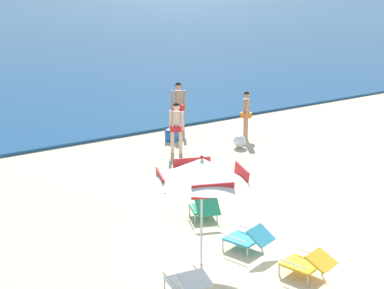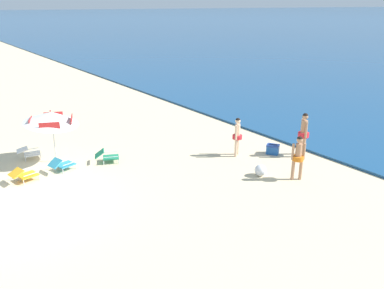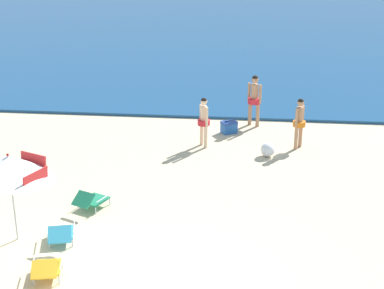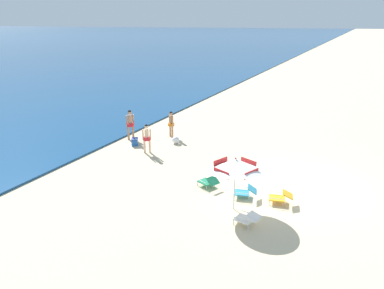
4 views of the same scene
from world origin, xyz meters
name	(u,v)px [view 2 (image 2 of 4)]	position (x,y,z in m)	size (l,w,h in m)	color
ground_plane	(28,207)	(0.00, 0.00, 0.00)	(800.00, 800.00, 0.00)	beige
beach_umbrella_striped_main	(51,118)	(-3.15, 1.88, 1.78)	(2.87, 2.86, 2.15)	silver
lounge_chair_under_umbrella	(29,152)	(-4.02, 1.08, 0.28)	(0.68, 0.93, 0.49)	white
lounge_chair_beside_umbrella	(62,164)	(-2.10, 1.76, 0.27)	(0.74, 1.00, 0.53)	teal
lounge_chair_facing_sea	(24,174)	(-1.95, 0.39, 0.27)	(0.71, 0.97, 0.51)	gold
lounge_chair_spare_folded	(107,156)	(-1.88, 3.45, 0.27)	(0.84, 1.03, 0.53)	#1E7F56
person_standing_near_shore	(237,134)	(0.51, 8.03, 0.92)	(0.39, 0.41, 1.58)	beige
person_standing_beside	(298,155)	(3.46, 8.19, 0.93)	(0.39, 0.42, 1.60)	tan
person_wading_in	(304,131)	(2.06, 10.18, 1.03)	(0.47, 0.44, 1.78)	tan
cooler_box	(273,149)	(1.25, 9.35, 0.20)	(0.60, 0.56, 0.43)	#1E56A8
beach_ball	(260,170)	(2.50, 7.38, 0.21)	(0.42, 0.42, 0.42)	white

